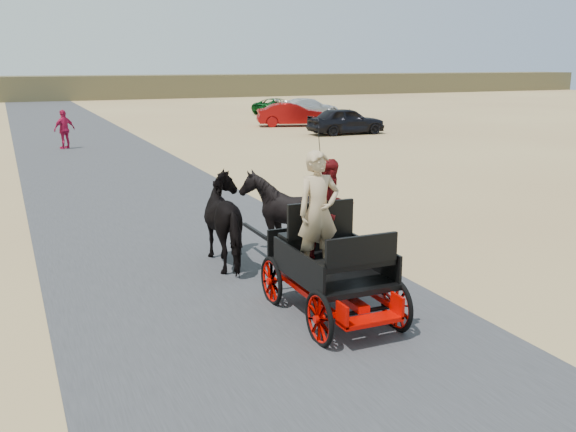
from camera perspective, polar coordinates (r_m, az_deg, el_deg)
name	(u,v)px	position (r m, az deg, el deg)	size (l,w,h in m)	color
ground	(254,309)	(10.14, -3.05, -8.23)	(140.00, 140.00, 0.00)	tan
road	(254,308)	(10.13, -3.05, -8.20)	(6.00, 140.00, 0.01)	#38383A
ridge_far	(36,88)	(70.94, -21.53, 10.53)	(140.00, 6.00, 2.40)	brown
carriage	(331,293)	(9.78, 3.82, -6.80)	(1.30, 2.40, 0.72)	black
horse_left	(231,221)	(12.08, -5.08, -0.45)	(0.91, 2.01, 1.70)	black
horse_right	(285,216)	(12.46, -0.29, 0.04)	(1.37, 1.54, 1.70)	black
driver_man	(318,212)	(9.37, 2.71, 0.36)	(0.66, 0.43, 1.80)	tan
passenger_woman	(331,209)	(10.10, 3.85, 0.65)	(0.77, 0.60, 1.58)	#660C0F
pedestrian	(64,129)	(30.24, -19.26, 7.28)	(1.01, 0.42, 1.73)	#BA1544
car_a	(346,121)	(34.70, 5.18, 8.43)	(1.68, 4.18, 1.42)	black
car_b	(292,115)	(39.00, 0.36, 9.01)	(1.46, 4.20, 1.38)	maroon
car_c	(309,108)	(45.34, 1.84, 9.59)	(1.86, 4.56, 1.32)	silver
car_d	(278,106)	(48.46, -0.90, 9.75)	(1.91, 4.15, 1.15)	#0C4C19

